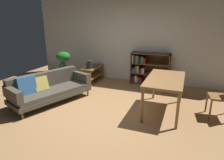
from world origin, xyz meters
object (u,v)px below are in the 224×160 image
object	(u,v)px
fabric_couch	(48,88)
open_laptop	(93,65)
bookshelf	(147,68)
media_console	(93,75)
potted_floor_plant	(64,63)
desk_speaker	(89,64)
dining_table	(165,82)

from	to	relation	value
fabric_couch	open_laptop	xyz separation A→B (m)	(0.24, 2.03, 0.16)
open_laptop	bookshelf	size ratio (longest dim) A/B	0.34
media_console	potted_floor_plant	world-z (taller)	potted_floor_plant
media_console	desk_speaker	bearing A→B (deg)	-85.70
fabric_couch	open_laptop	bearing A→B (deg)	83.16
dining_table	desk_speaker	bearing A→B (deg)	154.75
potted_floor_plant	bookshelf	size ratio (longest dim) A/B	0.83
fabric_couch	bookshelf	bearing A→B (deg)	50.24
fabric_couch	dining_table	world-z (taller)	dining_table
fabric_couch	potted_floor_plant	world-z (taller)	potted_floor_plant
desk_speaker	bookshelf	xyz separation A→B (m)	(1.68, 0.73, -0.14)
dining_table	potted_floor_plant	bearing A→B (deg)	161.97
desk_speaker	dining_table	xyz separation A→B (m)	(2.45, -1.15, 0.06)
fabric_couch	media_console	xyz separation A→B (m)	(0.29, 1.87, -0.12)
open_laptop	potted_floor_plant	distance (m)	0.97
open_laptop	fabric_couch	bearing A→B (deg)	-96.84
open_laptop	desk_speaker	world-z (taller)	desk_speaker
open_laptop	dining_table	bearing A→B (deg)	-31.39
potted_floor_plant	fabric_couch	bearing A→B (deg)	-68.86
dining_table	open_laptop	bearing A→B (deg)	148.61
potted_floor_plant	dining_table	size ratio (longest dim) A/B	0.68
desk_speaker	potted_floor_plant	distance (m)	0.92
fabric_couch	desk_speaker	bearing A→B (deg)	79.54
potted_floor_plant	dining_table	xyz separation A→B (m)	(3.37, -1.10, 0.07)
dining_table	media_console	bearing A→B (deg)	150.88
desk_speaker	bookshelf	bearing A→B (deg)	23.45
fabric_couch	bookshelf	xyz separation A→B (m)	(1.98, 2.38, 0.13)
media_console	bookshelf	size ratio (longest dim) A/B	0.85
media_console	potted_floor_plant	size ratio (longest dim) A/B	1.02
desk_speaker	bookshelf	distance (m)	1.83
desk_speaker	bookshelf	world-z (taller)	bookshelf
media_console	potted_floor_plant	distance (m)	1.02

